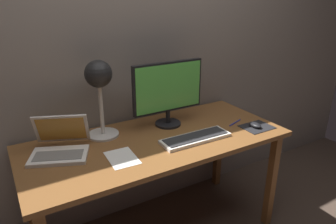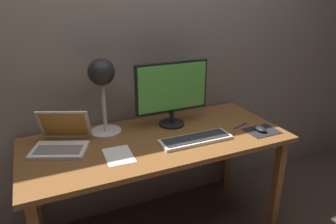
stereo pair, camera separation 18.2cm
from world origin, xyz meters
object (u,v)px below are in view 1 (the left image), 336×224
(monitor, at_px, (168,90))
(desk_lamp, at_px, (99,82))
(mouse, at_px, (255,125))
(laptop, at_px, (60,143))
(pen, at_px, (235,123))
(keyboard_main, at_px, (196,138))

(monitor, bearing_deg, desk_lamp, 172.57)
(mouse, bearing_deg, laptop, 165.45)
(desk_lamp, height_order, pen, desk_lamp)
(monitor, relative_size, desk_lamp, 1.04)
(keyboard_main, height_order, desk_lamp, desk_lamp)
(keyboard_main, height_order, pen, keyboard_main)
(keyboard_main, xyz_separation_m, laptop, (-0.73, 0.25, 0.05))
(keyboard_main, xyz_separation_m, pen, (0.38, 0.07, -0.01))
(mouse, bearing_deg, desk_lamp, 156.66)
(monitor, xyz_separation_m, desk_lamp, (-0.43, 0.06, 0.10))
(monitor, height_order, keyboard_main, monitor)
(mouse, bearing_deg, monitor, 144.59)
(keyboard_main, xyz_separation_m, mouse, (0.44, -0.05, 0.01))
(laptop, xyz_separation_m, mouse, (1.17, -0.30, -0.04))
(pen, bearing_deg, mouse, -63.09)
(laptop, relative_size, mouse, 3.97)
(laptop, distance_m, mouse, 1.21)
(desk_lamp, xyz_separation_m, pen, (0.84, -0.27, -0.34))
(laptop, relative_size, pen, 2.72)
(monitor, xyz_separation_m, laptop, (-0.71, -0.03, -0.18))
(mouse, relative_size, pen, 0.69)
(monitor, distance_m, pen, 0.52)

